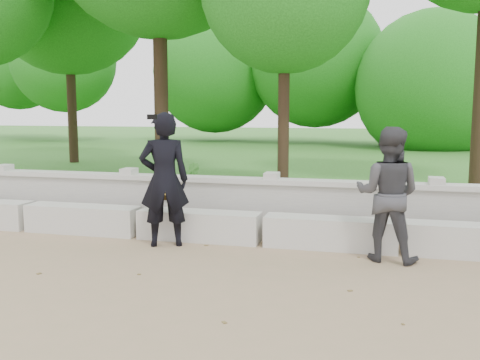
% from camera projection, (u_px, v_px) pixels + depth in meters
% --- Properties ---
extents(ground, '(80.00, 80.00, 0.00)m').
position_uv_depth(ground, '(75.00, 271.00, 6.68)').
color(ground, '#96795B').
rests_on(ground, ground).
extents(lawn, '(40.00, 22.00, 0.25)m').
position_uv_depth(lawn, '(277.00, 160.00, 20.12)').
color(lawn, '#305B1A').
rests_on(lawn, ground).
extents(concrete_bench, '(11.90, 0.45, 0.45)m').
position_uv_depth(concrete_bench, '(139.00, 222.00, 8.48)').
color(concrete_bench, beige).
rests_on(concrete_bench, ground).
extents(parapet_wall, '(12.50, 0.35, 0.90)m').
position_uv_depth(parapet_wall, '(156.00, 200.00, 9.12)').
color(parapet_wall, '#B8B5AD').
rests_on(parapet_wall, ground).
extents(man_main, '(0.84, 0.79, 1.97)m').
position_uv_depth(man_main, '(164.00, 180.00, 7.80)').
color(man_main, black).
rests_on(man_main, ground).
extents(visitor_left, '(0.98, 0.83, 1.78)m').
position_uv_depth(visitor_left, '(388.00, 194.00, 7.06)').
color(visitor_left, '#38383C').
rests_on(visitor_left, ground).
extents(shrub_a, '(0.34, 0.29, 0.54)m').
position_uv_depth(shrub_a, '(20.00, 179.00, 11.42)').
color(shrub_a, '#316C24').
rests_on(shrub_a, lawn).
extents(shrub_b, '(0.46, 0.48, 0.68)m').
position_uv_depth(shrub_b, '(192.00, 180.00, 10.83)').
color(shrub_b, '#316C24').
rests_on(shrub_b, lawn).
extents(shrub_d, '(0.50, 0.50, 0.67)m').
position_uv_depth(shrub_d, '(160.00, 171.00, 12.38)').
color(shrub_d, '#316C24').
rests_on(shrub_d, lawn).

